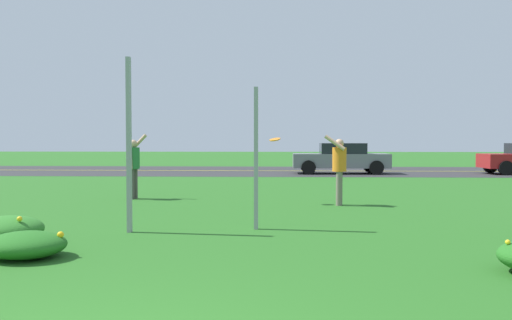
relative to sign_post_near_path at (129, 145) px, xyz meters
The scene contains 11 objects.
ground_plane 6.62m from the sign_post_near_path, 79.04° to the left, with size 120.00×120.00×0.00m, color #26601E.
highway_strip 18.56m from the sign_post_near_path, 86.20° to the left, with size 120.00×9.21×0.01m, color #2D2D30.
highway_center_stripe 18.56m from the sign_post_near_path, 86.20° to the left, with size 120.00×0.16×0.00m, color yellow.
daylily_clump_mid_left 2.55m from the sign_post_near_path, 111.63° to the right, with size 1.07×0.96×0.35m.
daylily_clump_mid_center 2.30m from the sign_post_near_path, 147.47° to the right, with size 1.09×1.17×0.45m.
sign_post_near_path is the anchor object (origin of this frame).
sign_post_by_roadside 2.20m from the sign_post_near_path, 11.15° to the left, with size 0.07×0.10×2.50m.
person_thrower_green_shirt 5.31m from the sign_post_near_path, 105.19° to the left, with size 0.52×0.52×1.75m.
person_catcher_orange_shirt 5.64m from the sign_post_near_path, 44.91° to the left, with size 0.55×0.52×1.71m.
frisbee_orange 4.84m from the sign_post_near_path, 59.96° to the left, with size 0.28×0.27×0.13m.
car_gray_center_left 17.27m from the sign_post_near_path, 71.77° to the left, with size 4.50×2.00×1.45m.
Camera 1 is at (1.37, -3.01, 1.56)m, focal length 36.93 mm.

